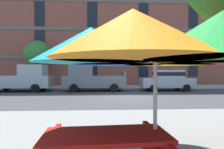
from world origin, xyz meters
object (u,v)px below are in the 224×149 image
object	(u,v)px
street_tree_left	(39,54)
patio_umbrella	(155,45)
sedan_silver	(167,80)
pickup_gray	(92,79)
pickup_silver	(23,79)

from	to	relation	value
street_tree_left	patio_umbrella	size ratio (longest dim) A/B	1.28
patio_umbrella	sedan_silver	bearing A→B (deg)	69.52
sedan_silver	street_tree_left	world-z (taller)	street_tree_left
pickup_gray	street_tree_left	bearing A→B (deg)	147.29
sedan_silver	pickup_gray	bearing A→B (deg)	180.00
pickup_silver	sedan_silver	distance (m)	12.08
pickup_silver	street_tree_left	bearing A→B (deg)	88.65
pickup_silver	sedan_silver	world-z (taller)	pickup_silver
pickup_gray	sedan_silver	size ratio (longest dim) A/B	1.16
pickup_silver	patio_umbrella	distance (m)	14.70
street_tree_left	patio_umbrella	bearing A→B (deg)	-65.98
street_tree_left	pickup_gray	bearing A→B (deg)	-32.71
sedan_silver	street_tree_left	size ratio (longest dim) A/B	0.92
pickup_silver	pickup_gray	world-z (taller)	same
street_tree_left	patio_umbrella	xyz separation A→B (m)	(7.25, -16.27, -1.31)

